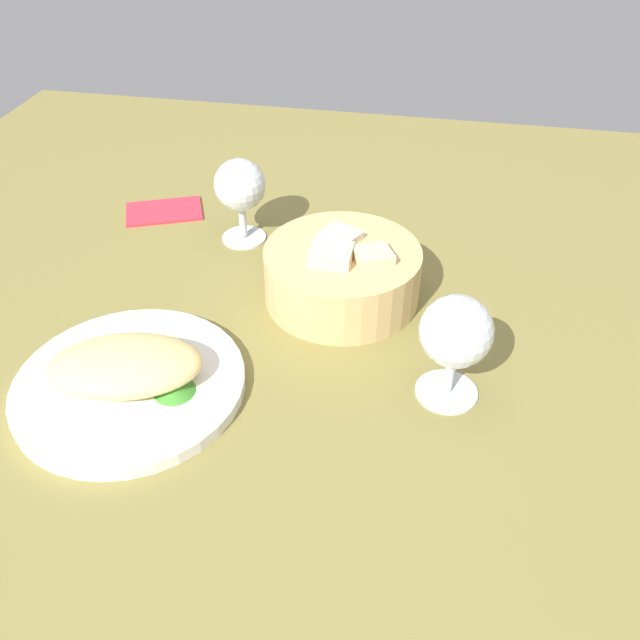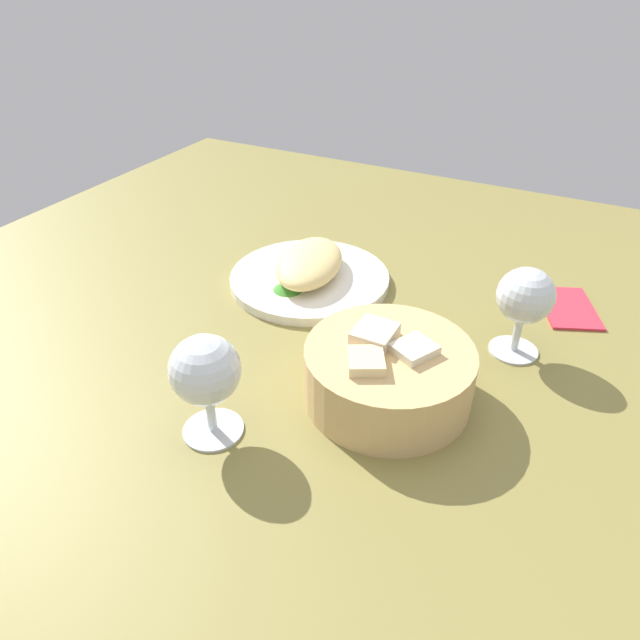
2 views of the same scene
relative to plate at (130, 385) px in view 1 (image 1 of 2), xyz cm
name	(u,v)px [view 1 (image 1 of 2)]	position (x,y,z in cm)	size (l,w,h in cm)	color
ground_plane	(297,351)	(15.65, 10.38, -1.70)	(140.00, 140.00, 2.00)	olive
plate	(130,385)	(0.00, 0.00, 0.00)	(24.19, 24.19, 1.40)	white
omelette	(125,365)	(0.00, 0.00, 2.72)	(15.86, 9.45, 4.05)	#E9CC7F
lettuce_garnish	(174,386)	(5.34, -0.67, 1.46)	(4.37, 4.37, 1.53)	#39862A
bread_basket	(342,273)	(19.22, 20.30, 2.93)	(18.96, 18.96, 8.36)	tan
wine_glass_near	(455,336)	(32.76, 5.80, 7.13)	(7.33, 7.33, 12.04)	silver
wine_glass_far	(240,189)	(3.43, 31.45, 7.07)	(6.97, 6.97, 11.82)	silver
folded_napkin	(164,210)	(-10.34, 36.29, -0.30)	(11.00, 7.00, 0.80)	#CD2D3F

